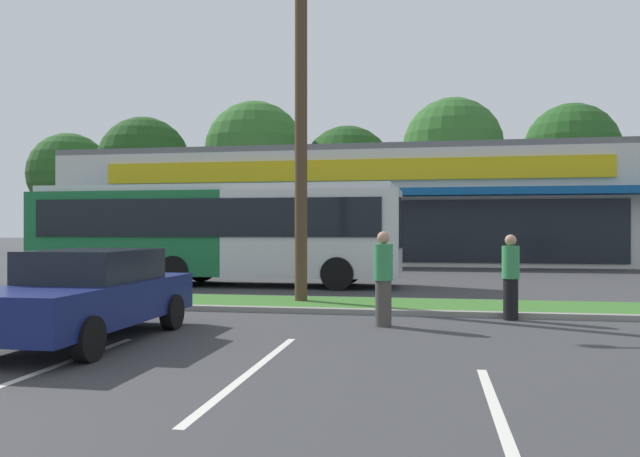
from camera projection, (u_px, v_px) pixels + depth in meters
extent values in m
cube|color=#386B28|center=(200.00, 301.00, 15.37)|extent=(56.00, 2.20, 0.12)
cube|color=gray|center=(181.00, 308.00, 14.17)|extent=(56.00, 0.24, 0.12)
cube|color=silver|center=(41.00, 371.00, 8.07)|extent=(0.12, 4.80, 0.01)
cube|color=silver|center=(252.00, 371.00, 8.08)|extent=(0.12, 4.80, 0.01)
cube|color=silver|center=(502.00, 427.00, 5.79)|extent=(0.12, 4.80, 0.01)
cube|color=beige|center=(359.00, 211.00, 37.36)|extent=(31.34, 12.93, 5.78)
cube|color=black|center=(345.00, 231.00, 30.95)|extent=(26.33, 0.08, 3.00)
cube|color=#0F4C8C|center=(343.00, 193.00, 30.30)|extent=(29.46, 1.40, 0.35)
cube|color=gold|center=(345.00, 170.00, 30.91)|extent=(25.07, 0.16, 1.04)
cube|color=slate|center=(359.00, 160.00, 37.36)|extent=(31.34, 12.93, 0.30)
cylinder|color=#473323|center=(69.00, 229.00, 49.08)|extent=(0.44, 0.44, 3.75)
sphere|color=#23511E|center=(69.00, 174.00, 49.08)|extent=(6.36, 6.36, 6.36)
cylinder|color=#473323|center=(144.00, 226.00, 45.67)|extent=(0.44, 0.44, 4.18)
sphere|color=#1E4719|center=(144.00, 163.00, 45.67)|extent=(6.62, 6.62, 6.62)
cylinder|color=#473323|center=(255.00, 221.00, 47.76)|extent=(0.44, 0.44, 4.85)
sphere|color=#2D6026|center=(255.00, 152.00, 47.76)|extent=(7.64, 7.64, 7.64)
cylinder|color=#473323|center=(347.00, 230.00, 47.42)|extent=(0.44, 0.44, 3.56)
sphere|color=#1E4719|center=(347.00, 172.00, 47.43)|extent=(6.92, 6.92, 6.92)
cylinder|color=#473323|center=(453.00, 221.00, 41.97)|extent=(0.44, 0.44, 4.75)
sphere|color=#2D6026|center=(453.00, 148.00, 41.97)|extent=(6.69, 6.69, 6.69)
cylinder|color=#473323|center=(572.00, 221.00, 41.82)|extent=(0.44, 0.44, 4.74)
sphere|color=#23511E|center=(572.00, 150.00, 41.83)|extent=(6.24, 6.24, 6.24)
cylinder|color=#4C3826|center=(301.00, 71.00, 15.08)|extent=(0.30, 0.30, 11.28)
cube|color=#196638|center=(137.00, 233.00, 21.12)|extent=(6.67, 2.56, 2.70)
cube|color=silver|center=(315.00, 233.00, 20.06)|extent=(5.46, 2.56, 2.70)
cube|color=silver|center=(215.00, 189.00, 20.65)|extent=(11.65, 2.31, 0.20)
cube|color=black|center=(200.00, 218.00, 19.36)|extent=(11.16, 0.07, 1.19)
cube|color=black|center=(402.00, 223.00, 19.58)|extent=(0.06, 2.17, 1.51)
cylinder|color=black|center=(348.00, 269.00, 21.06)|extent=(1.00, 0.30, 1.00)
cylinder|color=black|center=(337.00, 274.00, 18.75)|extent=(1.00, 0.30, 1.00)
cylinder|color=black|center=(201.00, 267.00, 21.96)|extent=(1.00, 0.30, 1.00)
cylinder|color=black|center=(174.00, 272.00, 19.65)|extent=(1.00, 0.30, 1.00)
cylinder|color=black|center=(113.00, 266.00, 22.54)|extent=(1.00, 0.30, 1.00)
cylinder|color=black|center=(77.00, 270.00, 20.23)|extent=(1.00, 0.30, 1.00)
cube|color=navy|center=(85.00, 302.00, 10.20)|extent=(1.85, 4.61, 0.65)
cube|color=black|center=(93.00, 265.00, 10.42)|extent=(1.63, 2.08, 0.52)
cylinder|color=black|center=(88.00, 339.00, 8.63)|extent=(0.22, 0.64, 0.64)
cylinder|color=black|center=(172.00, 312.00, 11.45)|extent=(0.22, 0.64, 0.64)
cylinder|color=black|center=(83.00, 310.00, 11.76)|extent=(0.22, 0.64, 0.64)
cube|color=#0C3F1E|center=(148.00, 254.00, 28.57)|extent=(4.68, 1.79, 0.76)
cube|color=black|center=(143.00, 240.00, 28.61)|extent=(2.10, 1.57, 0.48)
cylinder|color=black|center=(185.00, 262.00, 29.15)|extent=(0.64, 0.22, 0.64)
cylinder|color=black|center=(170.00, 264.00, 27.48)|extent=(0.64, 0.22, 0.64)
cylinder|color=black|center=(127.00, 261.00, 29.66)|extent=(0.64, 0.22, 0.64)
cylinder|color=black|center=(109.00, 263.00, 27.98)|extent=(0.64, 0.22, 0.64)
cylinder|color=black|center=(511.00, 299.00, 12.65)|extent=(0.29, 0.29, 0.83)
cylinder|color=#338C4C|center=(511.00, 262.00, 12.66)|extent=(0.35, 0.35, 0.66)
sphere|color=tan|center=(511.00, 240.00, 12.66)|extent=(0.23, 0.23, 0.23)
cylinder|color=#47423D|center=(383.00, 303.00, 11.84)|extent=(0.31, 0.31, 0.86)
cylinder|color=#338C4C|center=(383.00, 262.00, 11.84)|extent=(0.36, 0.36, 0.68)
sphere|color=tan|center=(383.00, 238.00, 11.84)|extent=(0.24, 0.24, 0.24)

